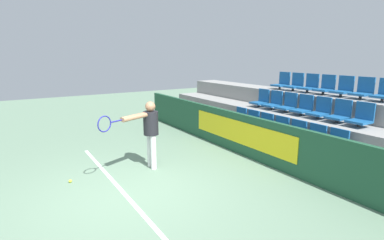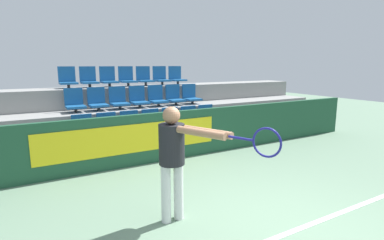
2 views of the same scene
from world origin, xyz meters
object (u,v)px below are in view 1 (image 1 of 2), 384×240
Objects in this scene: stadium_chair_8 at (274,102)px; stadium_chair_17 at (325,87)px; stadium_chair_2 at (264,126)px; stadium_chair_9 at (288,105)px; stadium_chair_7 at (261,100)px; stadium_chair_15 at (295,84)px; stadium_chair_18 at (343,89)px; stadium_chair_0 at (238,119)px; stadium_chair_5 at (314,139)px; stadium_chair_13 at (361,117)px; stadium_chair_3 at (279,130)px; stadium_chair_12 at (340,114)px; stadium_chair_6 at (335,145)px; stadium_chair_1 at (250,122)px; stadium_chair_19 at (363,90)px; stadium_chair_16 at (309,85)px; stadium_chair_10 at (303,107)px; tennis_ball at (70,181)px; tennis_player at (149,128)px; stadium_chair_11 at (320,110)px; stadium_chair_14 at (282,82)px; stadium_chair_4 at (295,134)px.

stadium_chair_17 is (1.04, 0.89, 0.50)m from stadium_chair_8.
stadium_chair_9 is at bearing 90.00° from stadium_chair_2.
stadium_chair_7 is 1.00× the size of stadium_chair_15.
stadium_chair_9 is at bearing -139.36° from stadium_chair_18.
stadium_chair_18 is at bearing 40.64° from stadium_chair_0.
stadium_chair_2 is 1.00× the size of stadium_chair_9.
stadium_chair_13 is (0.52, 0.89, 0.50)m from stadium_chair_5.
stadium_chair_12 reaches higher than stadium_chair_3.
stadium_chair_6 is 2.29m from stadium_chair_18.
stadium_chair_8 is (0.52, 0.00, 0.00)m from stadium_chair_7.
stadium_chair_19 is (2.08, 1.79, 0.99)m from stadium_chair_1.
stadium_chair_15 is at bearing 106.24° from stadium_chair_2.
stadium_chair_6 is 2.11m from stadium_chair_19.
stadium_chair_16 is (0.52, 0.00, 0.00)m from stadium_chair_15.
stadium_chair_10 is 8.32× the size of tennis_ball.
stadium_chair_3 is 2.29m from stadium_chair_15.
stadium_chair_6 is at bearing 61.24° from tennis_ball.
stadium_chair_2 is 2.32m from stadium_chair_13.
tennis_player is at bearing -106.65° from stadium_chair_18.
stadium_chair_11 is at bearing -29.78° from stadium_chair_15.
stadium_chair_3 is 2.11m from stadium_chair_18.
stadium_chair_1 is 1.04m from stadium_chair_3.
tennis_ball is at bearing -103.79° from stadium_chair_18.
stadium_chair_12 reaches higher than tennis_ball.
stadium_chair_17 reaches higher than stadium_chair_9.
stadium_chair_9 is 1.00× the size of stadium_chair_15.
stadium_chair_14 is (-1.56, 1.79, 0.99)m from stadium_chair_3.
stadium_chair_9 is 0.52m from stadium_chair_10.
stadium_chair_5 is at bearing 180.00° from stadium_chair_6.
stadium_chair_8 is at bearing 89.27° from tennis_ball.
stadium_chair_1 is at bearing -139.36° from stadium_chair_19.
stadium_chair_7 is 1.00× the size of stadium_chair_14.
stadium_chair_8 is at bearing 180.00° from stadium_chair_10.
stadium_chair_5 is 0.35× the size of tennis_player.
stadium_chair_6 is at bearing -48.86° from stadium_chair_17.
stadium_chair_19 is at bearing 73.76° from stadium_chair_4.
stadium_chair_17 is 5.09m from tennis_player.
stadium_chair_12 is (0.00, 0.89, 0.50)m from stadium_chair_5.
stadium_chair_2 is 4.96m from tennis_ball.
stadium_chair_14 and stadium_chair_18 have the same top height.
stadium_chair_8 and stadium_chair_10 have the same top height.
stadium_chair_10 is 1.00× the size of stadium_chair_13.
stadium_chair_11 is 0.52m from stadium_chair_12.
stadium_chair_4 and stadium_chair_5 have the same top height.
stadium_chair_15 is at bearing 150.22° from stadium_chair_11.
stadium_chair_6 is (1.56, 0.00, 0.00)m from stadium_chair_3.
stadium_chair_11 is (-0.52, 0.89, 0.50)m from stadium_chair_5.
stadium_chair_16 reaches higher than stadium_chair_4.
stadium_chair_18 is at bearing 0.00° from stadium_chair_14.
stadium_chair_19 reaches higher than stadium_chair_8.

